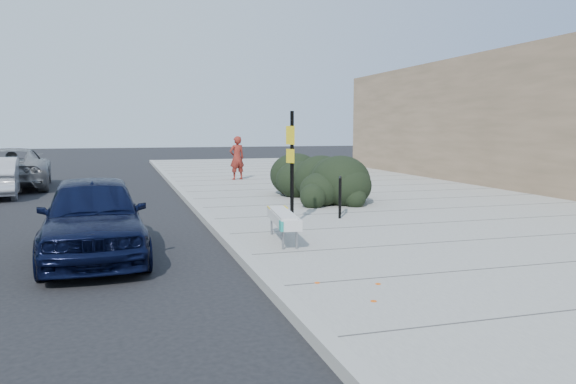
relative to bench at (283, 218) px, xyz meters
name	(u,v)px	position (x,y,z in m)	size (l,w,h in m)	color
ground	(245,264)	(-0.96, -0.95, -0.60)	(120.00, 120.00, 0.00)	black
sidewalk_near	(400,207)	(4.64, 4.05, -0.52)	(11.20, 50.00, 0.15)	gray
curb_near	(204,216)	(-0.96, 4.05, -0.51)	(0.22, 50.00, 0.17)	#9E9E99
bench	(283,218)	(0.00, 0.00, 0.00)	(0.61, 1.90, 0.57)	gray
bike_rack	(340,193)	(2.20, 2.55, 0.14)	(0.30, 0.63, 0.99)	black
sign_post	(291,160)	(0.72, 1.82, 1.00)	(0.14, 0.28, 2.55)	black
hedge	(323,173)	(3.04, 6.05, 0.34)	(2.10, 4.19, 1.57)	black
sedan_navy	(94,216)	(-3.46, 0.31, 0.15)	(1.77, 4.39, 1.50)	black
suv_silver	(13,168)	(-6.96, 13.66, 0.19)	(2.60, 5.65, 1.57)	gray
pedestrian	(237,158)	(1.77, 13.13, 0.47)	(0.67, 0.44, 1.83)	maroon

